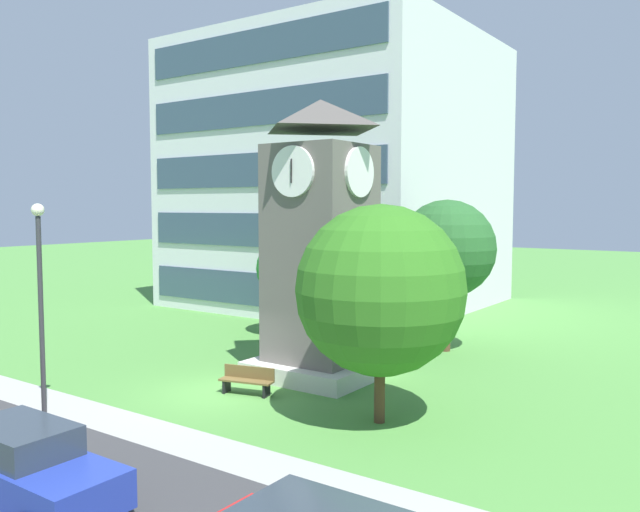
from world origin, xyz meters
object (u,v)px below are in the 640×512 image
object	(u,v)px
park_bench	(247,380)
street_lamp	(40,286)
tree_near_tower	(380,290)
parked_car_blue	(25,466)
clock_tower	(321,255)
tree_streetside	(447,249)
tree_by_building	(290,268)

from	to	relation	value
park_bench	street_lamp	world-z (taller)	street_lamp
tree_near_tower	parked_car_blue	distance (m)	9.65
tree_near_tower	parked_car_blue	bearing A→B (deg)	-110.52
clock_tower	parked_car_blue	size ratio (longest dim) A/B	2.11
tree_near_tower	tree_streetside	xyz separation A→B (m)	(-2.26, 9.47, 0.54)
tree_near_tower	parked_car_blue	size ratio (longest dim) A/B	1.32
park_bench	tree_near_tower	distance (m)	5.88
tree_by_building	parked_car_blue	bearing A→B (deg)	-69.35
park_bench	tree_streetside	world-z (taller)	tree_streetside
clock_tower	street_lamp	world-z (taller)	clock_tower
clock_tower	street_lamp	bearing A→B (deg)	-114.85
street_lamp	tree_streetside	size ratio (longest dim) A/B	0.97
street_lamp	tree_near_tower	distance (m)	9.66
clock_tower	tree_by_building	xyz separation A→B (m)	(-5.32, 5.10, -1.19)
tree_by_building	parked_car_blue	world-z (taller)	tree_by_building
street_lamp	tree_by_building	xyz separation A→B (m)	(-1.44, 13.47, -0.62)
street_lamp	parked_car_blue	world-z (taller)	street_lamp
tree_by_building	parked_car_blue	xyz separation A→B (m)	(6.39, -16.96, -2.30)
street_lamp	tree_near_tower	world-z (taller)	street_lamp
tree_by_building	clock_tower	bearing A→B (deg)	-43.75
tree_near_tower	tree_by_building	size ratio (longest dim) A/B	1.29
park_bench	tree_by_building	size ratio (longest dim) A/B	0.39
park_bench	tree_by_building	bearing A→B (deg)	119.43
street_lamp	parked_car_blue	distance (m)	6.72
clock_tower	park_bench	size ratio (longest dim) A/B	5.25
park_bench	street_lamp	distance (m)	6.90
park_bench	tree_streetside	xyz separation A→B (m)	(2.62, 9.54, 3.83)
tree_by_building	parked_car_blue	size ratio (longest dim) A/B	1.02
tree_near_tower	parked_car_blue	xyz separation A→B (m)	(-3.23, -8.63, -2.89)
parked_car_blue	tree_streetside	bearing A→B (deg)	86.94
street_lamp	park_bench	bearing A→B (deg)	57.01
tree_near_tower	park_bench	bearing A→B (deg)	-179.19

